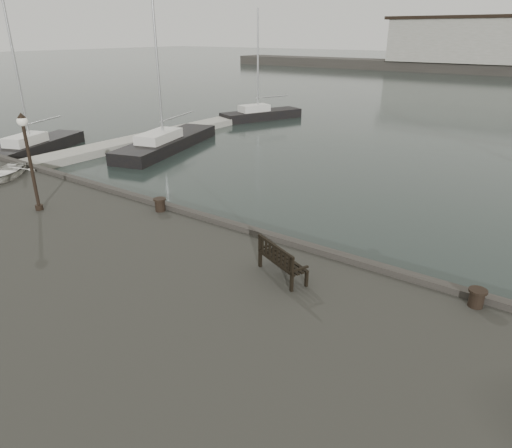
{
  "coord_description": "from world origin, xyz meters",
  "views": [
    {
      "loc": [
        6.49,
        -11.08,
        7.6
      ],
      "look_at": [
        -1.14,
        -0.5,
        2.1
      ],
      "focal_mm": 32.0,
      "sensor_mm": 36.0,
      "label": 1
    }
  ],
  "objects_px": {
    "bollard_right": "(477,298)",
    "yacht_a": "(36,150)",
    "yacht_c": "(168,145)",
    "bench": "(282,266)",
    "lamp_post": "(28,149)",
    "dinghy": "(3,172)",
    "bollard_left": "(160,205)",
    "yacht_d": "(261,117)"
  },
  "relations": [
    {
      "from": "lamp_post",
      "to": "dinghy",
      "type": "height_order",
      "value": "lamp_post"
    },
    {
      "from": "bollard_left",
      "to": "lamp_post",
      "type": "height_order",
      "value": "lamp_post"
    },
    {
      "from": "bollard_right",
      "to": "bench",
      "type": "bearing_deg",
      "value": -161.86
    },
    {
      "from": "yacht_c",
      "to": "dinghy",
      "type": "bearing_deg",
      "value": -92.68
    },
    {
      "from": "yacht_c",
      "to": "yacht_d",
      "type": "xyz_separation_m",
      "value": [
        -1.44,
        13.49,
        -0.01
      ]
    },
    {
      "from": "bench",
      "to": "bollard_left",
      "type": "height_order",
      "value": "bench"
    },
    {
      "from": "bollard_right",
      "to": "lamp_post",
      "type": "height_order",
      "value": "lamp_post"
    },
    {
      "from": "bollard_left",
      "to": "bollard_right",
      "type": "xyz_separation_m",
      "value": [
        10.77,
        0.0,
        -0.01
      ]
    },
    {
      "from": "bench",
      "to": "yacht_c",
      "type": "height_order",
      "value": "yacht_c"
    },
    {
      "from": "lamp_post",
      "to": "bollard_left",
      "type": "bearing_deg",
      "value": 34.46
    },
    {
      "from": "bollard_right",
      "to": "yacht_a",
      "type": "height_order",
      "value": "yacht_a"
    },
    {
      "from": "dinghy",
      "to": "yacht_c",
      "type": "distance_m",
      "value": 13.27
    },
    {
      "from": "bollard_left",
      "to": "yacht_d",
      "type": "bearing_deg",
      "value": 117.64
    },
    {
      "from": "bollard_left",
      "to": "bollard_right",
      "type": "relative_size",
      "value": 1.06
    },
    {
      "from": "yacht_a",
      "to": "yacht_c",
      "type": "bearing_deg",
      "value": 23.02
    },
    {
      "from": "lamp_post",
      "to": "bollard_right",
      "type": "bearing_deg",
      "value": 9.94
    },
    {
      "from": "bollard_left",
      "to": "yacht_a",
      "type": "xyz_separation_m",
      "value": [
        -18.0,
        5.4,
        -1.56
      ]
    },
    {
      "from": "bollard_right",
      "to": "yacht_c",
      "type": "xyz_separation_m",
      "value": [
        -22.43,
        11.53,
        -1.54
      ]
    },
    {
      "from": "bench",
      "to": "dinghy",
      "type": "distance_m",
      "value": 14.86
    },
    {
      "from": "bollard_right",
      "to": "yacht_a",
      "type": "xyz_separation_m",
      "value": [
        -28.78,
        5.4,
        -1.54
      ]
    },
    {
      "from": "yacht_c",
      "to": "yacht_d",
      "type": "height_order",
      "value": "yacht_c"
    },
    {
      "from": "yacht_d",
      "to": "dinghy",
      "type": "bearing_deg",
      "value": -58.23
    },
    {
      "from": "bollard_left",
      "to": "bollard_right",
      "type": "bearing_deg",
      "value": 0.0
    },
    {
      "from": "yacht_a",
      "to": "yacht_c",
      "type": "height_order",
      "value": "yacht_c"
    },
    {
      "from": "lamp_post",
      "to": "yacht_d",
      "type": "relative_size",
      "value": 0.35
    },
    {
      "from": "bollard_left",
      "to": "dinghy",
      "type": "bearing_deg",
      "value": -171.47
    },
    {
      "from": "bench",
      "to": "bollard_left",
      "type": "relative_size",
      "value": 3.58
    },
    {
      "from": "yacht_c",
      "to": "bench",
      "type": "bearing_deg",
      "value": -52.03
    },
    {
      "from": "bench",
      "to": "yacht_a",
      "type": "height_order",
      "value": "yacht_a"
    },
    {
      "from": "bollard_left",
      "to": "yacht_d",
      "type": "xyz_separation_m",
      "value": [
        -13.1,
        25.02,
        -1.57
      ]
    },
    {
      "from": "bench",
      "to": "yacht_d",
      "type": "bearing_deg",
      "value": 149.6
    },
    {
      "from": "bollard_right",
      "to": "yacht_a",
      "type": "bearing_deg",
      "value": 169.37
    },
    {
      "from": "bench",
      "to": "yacht_c",
      "type": "xyz_separation_m",
      "value": [
        -17.89,
        13.01,
        -1.62
      ]
    },
    {
      "from": "bollard_left",
      "to": "dinghy",
      "type": "xyz_separation_m",
      "value": [
        -8.63,
        -1.29,
        0.05
      ]
    },
    {
      "from": "lamp_post",
      "to": "yacht_d",
      "type": "bearing_deg",
      "value": 108.86
    },
    {
      "from": "bollard_right",
      "to": "yacht_c",
      "type": "height_order",
      "value": "yacht_c"
    },
    {
      "from": "lamp_post",
      "to": "yacht_d",
      "type": "distance_m",
      "value": 29.33
    },
    {
      "from": "lamp_post",
      "to": "yacht_c",
      "type": "xyz_separation_m",
      "value": [
        -7.97,
        14.06,
        -3.58
      ]
    },
    {
      "from": "yacht_c",
      "to": "bollard_right",
      "type": "bearing_deg",
      "value": -43.2
    },
    {
      "from": "lamp_post",
      "to": "dinghy",
      "type": "distance_m",
      "value": 5.46
    },
    {
      "from": "yacht_d",
      "to": "bollard_left",
      "type": "bearing_deg",
      "value": -40.25
    },
    {
      "from": "bollard_left",
      "to": "bollard_right",
      "type": "distance_m",
      "value": 10.77
    }
  ]
}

